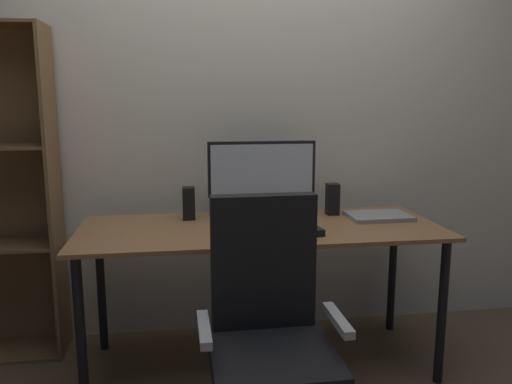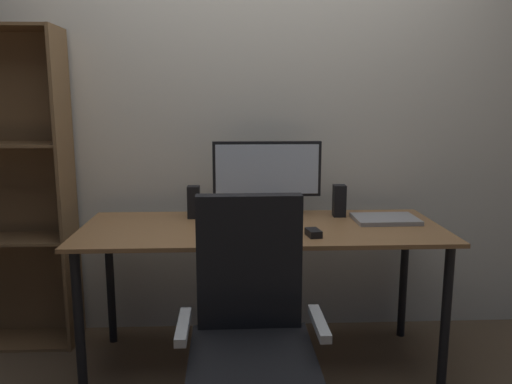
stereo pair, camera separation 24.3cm
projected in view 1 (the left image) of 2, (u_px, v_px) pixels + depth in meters
ground_plane at (261, 364)px, 2.65m from camera, size 12.00×12.00×0.00m
back_wall at (247, 110)px, 2.92m from camera, size 6.40×0.10×2.60m
desk at (261, 241)px, 2.53m from camera, size 1.78×0.70×0.74m
monitor at (262, 173)px, 2.68m from camera, size 0.57×0.20×0.40m
keyboard at (268, 234)px, 2.33m from camera, size 0.29×0.11×0.02m
mouse at (315, 231)px, 2.36m from camera, size 0.07×0.10×0.03m
coffee_mug at (277, 214)px, 2.56m from camera, size 0.10×0.08×0.10m
laptop at (379, 216)px, 2.68m from camera, size 0.32×0.23×0.02m
speaker_left at (189, 203)px, 2.64m from camera, size 0.06×0.07×0.17m
speaker_right at (333, 199)px, 2.76m from camera, size 0.06×0.07×0.17m
office_chair at (269, 349)px, 1.86m from camera, size 0.54×0.54×1.01m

